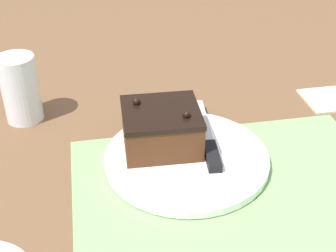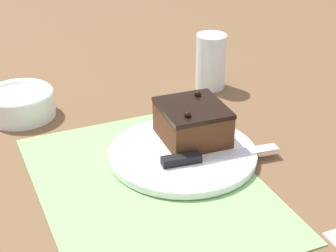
{
  "view_description": "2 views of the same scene",
  "coord_description": "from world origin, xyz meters",
  "px_view_note": "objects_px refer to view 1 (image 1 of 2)",
  "views": [
    {
      "loc": [
        0.19,
        0.48,
        0.45
      ],
      "look_at": [
        0.08,
        -0.12,
        0.05
      ],
      "focal_mm": 50.0,
      "sensor_mm": 36.0,
      "label": 1
    },
    {
      "loc": [
        -0.69,
        0.27,
        0.5
      ],
      "look_at": [
        0.07,
        -0.06,
        0.06
      ],
      "focal_mm": 60.0,
      "sensor_mm": 36.0,
      "label": 2
    }
  ],
  "objects_px": {
    "cake_plate": "(186,158)",
    "drinking_glass": "(20,89)",
    "serving_knife": "(208,144)",
    "chocolate_cake": "(161,128)"
  },
  "relations": [
    {
      "from": "serving_knife",
      "to": "drinking_glass",
      "type": "xyz_separation_m",
      "value": [
        0.29,
        -0.17,
        0.04
      ]
    },
    {
      "from": "cake_plate",
      "to": "drinking_glass",
      "type": "relative_size",
      "value": 2.12
    },
    {
      "from": "cake_plate",
      "to": "drinking_glass",
      "type": "height_order",
      "value": "drinking_glass"
    },
    {
      "from": "drinking_glass",
      "to": "chocolate_cake",
      "type": "bearing_deg",
      "value": 146.08
    },
    {
      "from": "cake_plate",
      "to": "chocolate_cake",
      "type": "relative_size",
      "value": 2.06
    },
    {
      "from": "serving_knife",
      "to": "drinking_glass",
      "type": "height_order",
      "value": "drinking_glass"
    },
    {
      "from": "chocolate_cake",
      "to": "drinking_glass",
      "type": "xyz_separation_m",
      "value": [
        0.22,
        -0.15,
        0.01
      ]
    },
    {
      "from": "serving_knife",
      "to": "chocolate_cake",
      "type": "bearing_deg",
      "value": 171.98
    },
    {
      "from": "chocolate_cake",
      "to": "serving_knife",
      "type": "height_order",
      "value": "chocolate_cake"
    },
    {
      "from": "drinking_glass",
      "to": "serving_knife",
      "type": "bearing_deg",
      "value": 150.43
    }
  ]
}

